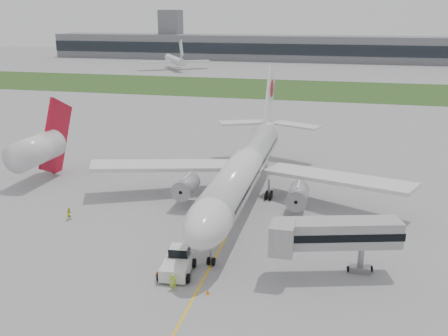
% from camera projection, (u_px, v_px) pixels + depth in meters
% --- Properties ---
extents(ground, '(600.00, 600.00, 0.00)m').
position_uv_depth(ground, '(238.00, 214.00, 69.68)').
color(ground, gray).
rests_on(ground, ground).
extents(apron_markings, '(70.00, 70.00, 0.04)m').
position_uv_depth(apron_markings, '(231.00, 229.00, 65.04)').
color(apron_markings, yellow).
rests_on(apron_markings, ground).
extents(grass_strip, '(600.00, 50.00, 0.02)m').
position_uv_depth(grass_strip, '(306.00, 89.00, 181.06)').
color(grass_strip, '#2F461A').
rests_on(grass_strip, ground).
extents(terminal_building, '(320.00, 22.30, 14.00)m').
position_uv_depth(terminal_building, '(322.00, 49.00, 280.94)').
color(terminal_building, slate).
rests_on(terminal_building, ground).
extents(control_tower, '(12.00, 12.00, 56.00)m').
position_uv_depth(control_tower, '(172.00, 58.00, 304.83)').
color(control_tower, slate).
rests_on(control_tower, ground).
extents(airliner, '(48.13, 53.95, 17.88)m').
position_uv_depth(airliner, '(246.00, 166.00, 72.50)').
color(airliner, silver).
rests_on(airliner, ground).
extents(pushback_tug, '(3.85, 5.32, 2.59)m').
position_uv_depth(pushback_tug, '(178.00, 262.00, 53.87)').
color(pushback_tug, silver).
rests_on(pushback_tug, ground).
extents(jet_bridge, '(13.60, 7.33, 6.45)m').
position_uv_depth(jet_bridge, '(330.00, 234.00, 52.18)').
color(jet_bridge, '#A3A3A5').
rests_on(jet_bridge, ground).
extents(safety_cone_left, '(0.40, 0.40, 0.56)m').
position_uv_depth(safety_cone_left, '(157.00, 274.00, 53.29)').
color(safety_cone_left, orange).
rests_on(safety_cone_left, ground).
extents(safety_cone_right, '(0.42, 0.42, 0.57)m').
position_uv_depth(safety_cone_right, '(208.00, 292.00, 49.91)').
color(safety_cone_right, orange).
rests_on(safety_cone_right, ground).
extents(ground_crew_near, '(0.81, 0.75, 1.85)m').
position_uv_depth(ground_crew_near, '(173.00, 282.00, 50.46)').
color(ground_crew_near, '#ABDB24').
rests_on(ground_crew_near, ground).
extents(ground_crew_far, '(0.99, 1.07, 1.78)m').
position_uv_depth(ground_crew_far, '(70.00, 214.00, 67.53)').
color(ground_crew_far, yellow).
rests_on(ground_crew_far, ground).
extents(neighbor_aircraft, '(5.10, 17.02, 13.92)m').
position_uv_depth(neighbor_aircraft, '(39.00, 148.00, 82.09)').
color(neighbor_aircraft, '#A0091D').
rests_on(neighbor_aircraft, ground).
extents(distant_aircraft_left, '(45.37, 44.01, 13.21)m').
position_uv_depth(distant_aircraft_left, '(175.00, 70.00, 243.11)').
color(distant_aircraft_left, silver).
rests_on(distant_aircraft_left, ground).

